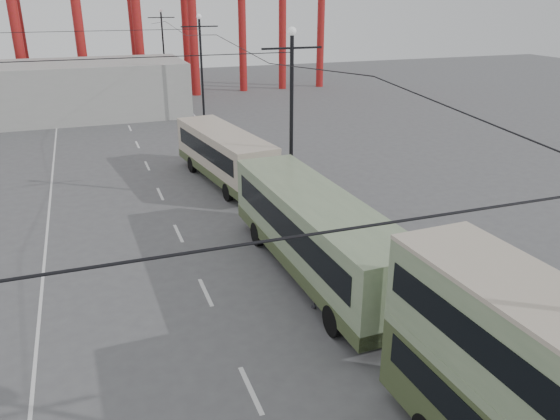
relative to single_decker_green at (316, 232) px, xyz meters
name	(u,v)px	position (x,y,z in m)	size (l,w,h in m)	color
road_markings	(169,207)	(-4.43, 9.85, -1.93)	(12.52, 120.00, 0.01)	silver
lamp_post_mid	(291,120)	(2.03, 8.15, 2.74)	(3.20, 0.44, 9.32)	black
lamp_post_far	(202,70)	(2.03, 30.15, 2.74)	(3.20, 0.44, 9.32)	black
lamp_post_distant	(164,49)	(2.03, 52.15, 2.74)	(3.20, 0.44, 9.32)	black
fairground_shed	(65,90)	(-9.57, 37.15, 0.57)	(22.00, 10.00, 5.00)	#ABAAA5
single_decker_green	(316,232)	(0.00, 0.00, 0.00)	(3.13, 12.20, 3.43)	gray
single_decker_cream	(224,154)	(-0.44, 13.09, -0.16)	(3.91, 10.39, 3.15)	#B9AA94
pedestrian	(318,284)	(-0.92, -2.29, -0.96)	(0.71, 0.47, 1.95)	black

